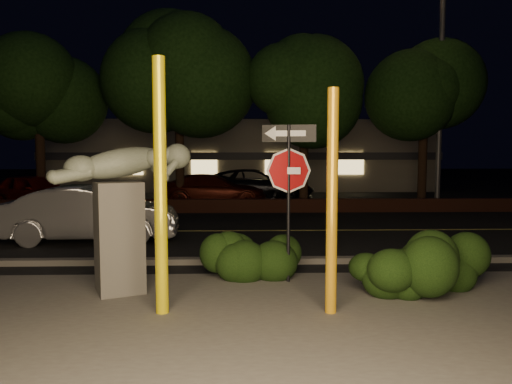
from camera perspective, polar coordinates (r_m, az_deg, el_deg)
ground at (r=17.29m, az=-1.63°, el=-2.90°), size 90.00×90.00×0.00m
patio at (r=6.55m, az=-1.28°, el=-15.77°), size 14.00×6.00×0.02m
road at (r=14.32m, az=-1.59°, el=-4.48°), size 80.00×8.00×0.01m
lane_marking at (r=14.32m, az=-1.59°, el=-4.43°), size 80.00×0.12×0.00m
curb at (r=10.28m, az=-1.49°, el=-7.85°), size 80.00×0.25×0.12m
brick_wall at (r=18.55m, az=-1.65°, el=-1.60°), size 40.00×0.35×0.50m
parking_lot at (r=24.24m, az=-1.69°, el=-0.67°), size 40.00×12.00×0.01m
building at (r=32.12m, az=-1.73°, el=4.23°), size 22.00×10.20×4.00m
tree_far_a at (r=21.85m, az=-23.71°, el=12.36°), size 4.60×4.60×7.43m
tree_far_b at (r=20.82m, az=-8.85°, el=15.09°), size 5.20×5.20×8.41m
tree_far_c at (r=20.37m, az=5.57°, el=14.23°), size 4.80×4.80×7.84m
tree_far_d at (r=22.00m, az=18.74°, el=12.65°), size 4.40×4.40×7.42m
yellow_pole_left at (r=7.03m, az=-10.86°, el=0.48°), size 0.18×0.18×3.58m
yellow_pole_right at (r=7.01m, az=8.68°, el=-1.22°), size 0.16×0.16×3.16m
signpost at (r=8.59m, az=3.76°, el=2.40°), size 0.91×0.23×2.75m
sculpture at (r=8.30m, az=-15.18°, el=-1.02°), size 2.20×1.39×2.42m
hedge_center at (r=9.07m, az=-0.27°, el=-6.47°), size 2.17×1.22×1.08m
hedge_right at (r=8.23m, az=16.18°, el=-7.76°), size 1.89×1.43×1.10m
hedge_far_right at (r=8.82m, az=20.74°, el=-7.30°), size 1.67×1.31×1.02m
streetlight at (r=21.33m, az=19.99°, el=15.27°), size 1.51×0.81×10.58m
silver_sedan at (r=13.23m, az=-18.34°, el=-2.41°), size 4.40×1.77×1.42m
parked_car_red at (r=21.61m, az=-23.97°, el=0.09°), size 4.37×3.36×1.39m
parked_car_darkred at (r=21.05m, az=-4.96°, el=0.26°), size 4.53×1.87×1.31m
parked_car_dark at (r=22.30m, az=-0.17°, el=0.74°), size 5.33×2.47×1.48m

